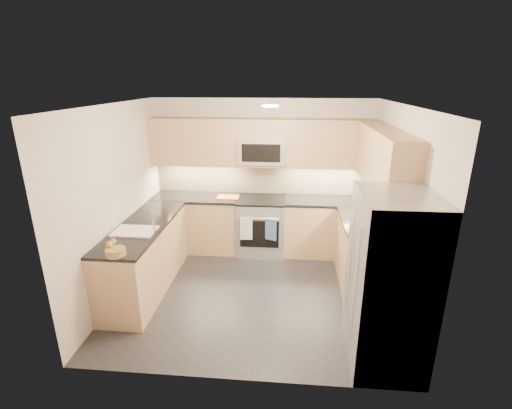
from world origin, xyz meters
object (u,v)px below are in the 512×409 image
gas_range (261,226)px  cutting_board (228,197)px  fruit_basket (116,252)px  microwave (262,151)px  utensil_bowl (364,198)px  refrigerator (389,282)px

gas_range → cutting_board: size_ratio=2.55×
cutting_board → fruit_basket: 2.37m
microwave → utensil_bowl: size_ratio=2.76×
gas_range → fruit_basket: 2.67m
gas_range → utensil_bowl: (1.62, -0.07, 0.56)m
refrigerator → utensil_bowl: 2.37m
microwave → fruit_basket: bearing=-122.0°
utensil_bowl → refrigerator: bearing=-94.2°
utensil_bowl → fruit_basket: bearing=-145.4°
cutting_board → fruit_basket: fruit_basket is taller
gas_range → cutting_board: 0.73m
fruit_basket → utensil_bowl: bearing=34.6°
utensil_bowl → fruit_basket: (-3.06, -2.11, -0.04)m
fruit_basket → cutting_board: bearing=67.7°
cutting_board → gas_range: bearing=-1.4°
fruit_basket → gas_range: bearing=56.5°
gas_range → utensil_bowl: size_ratio=3.31×
gas_range → microwave: (0.00, 0.12, 1.24)m
microwave → cutting_board: microwave is taller
refrigerator → utensil_bowl: bearing=85.8°
microwave → refrigerator: bearing=-60.4°
microwave → cutting_board: bearing=-168.4°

